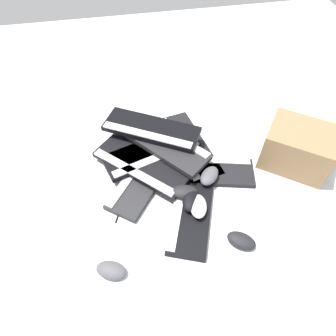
# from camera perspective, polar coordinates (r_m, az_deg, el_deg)

# --- Properties ---
(ground_plane) EXTENTS (3.20, 3.20, 0.00)m
(ground_plane) POSITION_cam_1_polar(r_m,az_deg,el_deg) (1.35, 2.67, -0.79)
(ground_plane) COLOR silver
(keyboard_0) EXTENTS (0.46, 0.30, 0.03)m
(keyboard_0) POSITION_cam_1_polar(r_m,az_deg,el_deg) (1.23, 4.46, -7.40)
(keyboard_0) COLOR black
(keyboard_0) RESTS_ON ground
(keyboard_1) EXTENTS (0.25, 0.46, 0.03)m
(keyboard_1) POSITION_cam_1_polar(r_m,az_deg,el_deg) (1.35, 6.83, -0.50)
(keyboard_1) COLOR black
(keyboard_1) RESTS_ON ground
(keyboard_2) EXTENTS (0.46, 0.23, 0.03)m
(keyboard_2) POSITION_cam_1_polar(r_m,az_deg,el_deg) (1.44, 3.96, 4.24)
(keyboard_2) COLOR black
(keyboard_2) RESTS_ON ground
(keyboard_3) EXTENTS (0.40, 0.43, 0.03)m
(keyboard_3) POSITION_cam_1_polar(r_m,az_deg,el_deg) (1.41, -2.80, 3.19)
(keyboard_3) COLOR black
(keyboard_3) RESTS_ON ground
(keyboard_4) EXTENTS (0.44, 0.39, 0.03)m
(keyboard_4) POSITION_cam_1_polar(r_m,az_deg,el_deg) (1.32, -4.43, -1.59)
(keyboard_4) COLOR #232326
(keyboard_4) RESTS_ON ground
(keyboard_5) EXTENTS (0.27, 0.46, 0.03)m
(keyboard_5) POSITION_cam_1_polar(r_m,az_deg,el_deg) (1.37, -3.12, 3.08)
(keyboard_5) COLOR black
(keyboard_5) RESTS_ON keyboard_3
(keyboard_6) EXTENTS (0.42, 0.42, 0.03)m
(keyboard_6) POSITION_cam_1_polar(r_m,az_deg,el_deg) (1.32, -5.23, 0.52)
(keyboard_6) COLOR black
(keyboard_6) RESTS_ON keyboard_4
(keyboard_7) EXTENTS (0.44, 0.40, 0.03)m
(keyboard_7) POSITION_cam_1_polar(r_m,az_deg,el_deg) (1.37, -0.83, 4.78)
(keyboard_7) COLOR #232326
(keyboard_7) RESTS_ON keyboard_5
(keyboard_8) EXTENTS (0.35, 0.46, 0.03)m
(keyboard_8) POSITION_cam_1_polar(r_m,az_deg,el_deg) (1.39, -3.21, 7.40)
(keyboard_8) COLOR black
(keyboard_8) RESTS_ON keyboard_7
(mouse_0) EXTENTS (0.11, 0.13, 0.04)m
(mouse_0) POSITION_cam_1_polar(r_m,az_deg,el_deg) (1.13, -10.76, -18.59)
(mouse_0) COLOR #4C4C51
(mouse_0) RESTS_ON ground
(mouse_1) EXTENTS (0.13, 0.12, 0.04)m
(mouse_1) POSITION_cam_1_polar(r_m,az_deg,el_deg) (1.29, 7.88, -1.48)
(mouse_1) COLOR #4C4C51
(mouse_1) RESTS_ON keyboard_1
(mouse_2) EXTENTS (0.10, 0.13, 0.04)m
(mouse_2) POSITION_cam_1_polar(r_m,az_deg,el_deg) (1.45, 2.89, 6.80)
(mouse_2) COLOR #B7B7BC
(mouse_2) RESTS_ON keyboard_2
(mouse_3) EXTENTS (0.13, 0.10, 0.04)m
(mouse_3) POSITION_cam_1_polar(r_m,az_deg,el_deg) (1.21, 4.32, -6.12)
(mouse_3) COLOR black
(mouse_3) RESTS_ON keyboard_0
(mouse_4) EXTENTS (0.12, 0.13, 0.04)m
(mouse_4) POSITION_cam_1_polar(r_m,az_deg,el_deg) (1.18, 13.80, -13.28)
(mouse_4) COLOR black
(mouse_4) RESTS_ON ground
(mouse_5) EXTENTS (0.12, 0.09, 0.04)m
(mouse_5) POSITION_cam_1_polar(r_m,az_deg,el_deg) (1.19, 5.81, -7.26)
(mouse_5) COLOR silver
(mouse_5) RESTS_ON keyboard_0
(mouse_6) EXTENTS (0.09, 0.12, 0.04)m
(mouse_6) POSITION_cam_1_polar(r_m,az_deg,el_deg) (1.23, 3.08, -4.53)
(mouse_6) COLOR black
(mouse_6) RESTS_ON keyboard_0
(cable_0) EXTENTS (0.37, 0.16, 0.01)m
(cable_0) POSITION_cam_1_polar(r_m,az_deg,el_deg) (1.32, -8.26, -2.90)
(cable_0) COLOR black
(cable_0) RESTS_ON ground
(cardboard_box) EXTENTS (0.34, 0.36, 0.19)m
(cardboard_box) POSITION_cam_1_polar(r_m,az_deg,el_deg) (1.44, 23.51, 3.61)
(cardboard_box) COLOR olive
(cardboard_box) RESTS_ON ground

